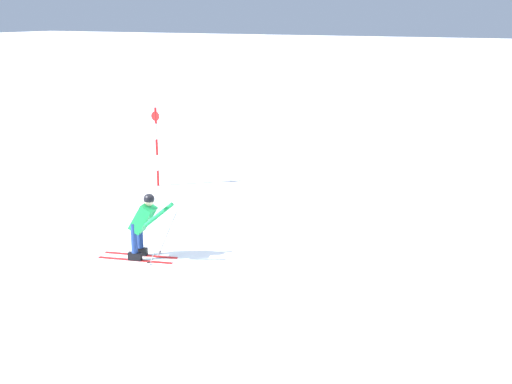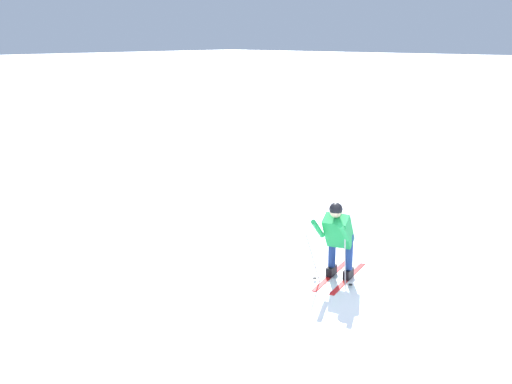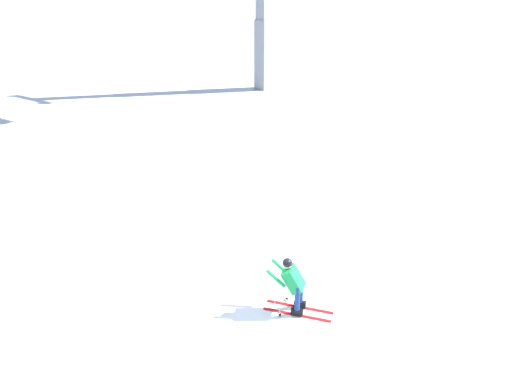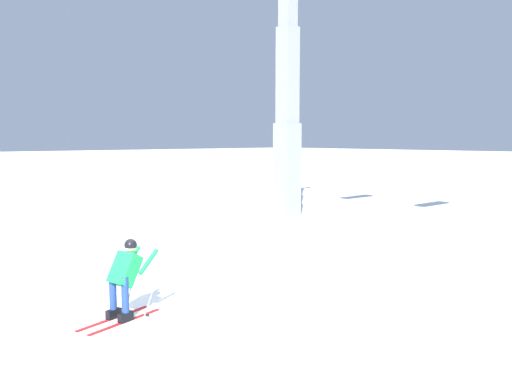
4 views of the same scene
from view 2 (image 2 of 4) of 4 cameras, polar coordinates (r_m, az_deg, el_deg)
The scene contains 2 objects.
ground_plane at distance 10.29m, azimuth 8.17°, elevation -9.70°, with size 260.00×260.00×0.00m, color white.
skier_carving_main at distance 10.83m, azimuth 7.37°, elevation -3.90°, with size 0.94×1.68×1.54m.
Camera 2 is at (-5.20, 7.88, 4.09)m, focal length 44.52 mm.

